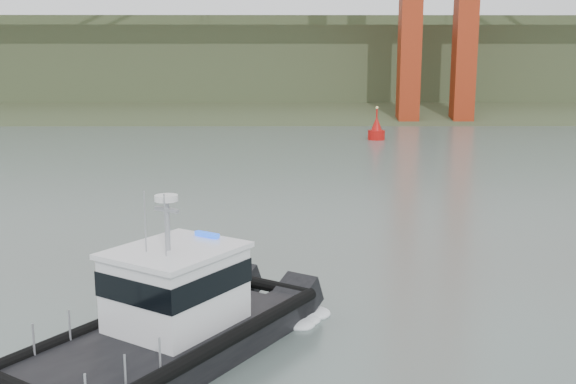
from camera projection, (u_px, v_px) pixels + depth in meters
name	position (u px, v px, depth m)	size (l,w,h in m)	color
ground	(290.00, 307.00, 21.18)	(400.00, 400.00, 0.00)	slate
headlands	(285.00, 74.00, 143.20)	(500.00, 105.36, 27.12)	#2F3F24
patrol_boat	(170.00, 318.00, 17.13)	(8.23, 9.97, 4.68)	black
nav_buoy	(376.00, 130.00, 72.84)	(1.93, 1.93, 4.02)	#B5100C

